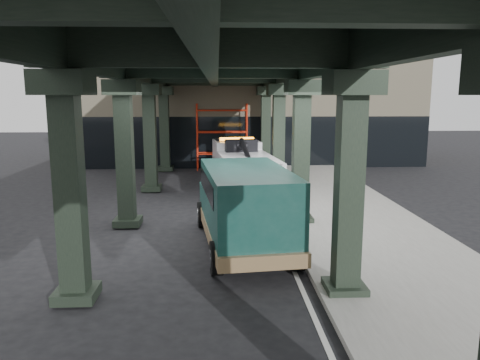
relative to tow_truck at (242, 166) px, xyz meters
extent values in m
plane|color=black|center=(-0.86, -7.48, -1.25)|extent=(90.00, 90.00, 0.00)
cube|color=gray|center=(3.64, -5.48, -1.18)|extent=(5.00, 40.00, 0.15)
cube|color=silver|center=(0.84, -5.48, -1.25)|extent=(0.12, 38.00, 0.01)
cube|color=black|center=(1.74, -11.48, 1.25)|extent=(0.55, 0.55, 5.00)
cube|color=black|center=(1.74, -11.48, 3.50)|extent=(1.10, 1.10, 0.50)
cube|color=black|center=(1.74, -11.48, -1.07)|extent=(0.90, 0.90, 0.24)
cube|color=black|center=(1.74, -5.48, 1.25)|extent=(0.55, 0.55, 5.00)
cube|color=black|center=(1.74, -5.48, 3.50)|extent=(1.10, 1.10, 0.50)
cube|color=black|center=(1.74, -5.48, -1.07)|extent=(0.90, 0.90, 0.24)
cube|color=black|center=(1.74, 0.52, 1.25)|extent=(0.55, 0.55, 5.00)
cube|color=black|center=(1.74, 0.52, 3.50)|extent=(1.10, 1.10, 0.50)
cube|color=black|center=(1.74, 0.52, -1.07)|extent=(0.90, 0.90, 0.24)
cube|color=black|center=(1.74, 6.52, 1.25)|extent=(0.55, 0.55, 5.00)
cube|color=black|center=(1.74, 6.52, 3.50)|extent=(1.10, 1.10, 0.50)
cube|color=black|center=(1.74, 6.52, -1.07)|extent=(0.90, 0.90, 0.24)
cube|color=black|center=(-4.26, -11.48, 1.25)|extent=(0.55, 0.55, 5.00)
cube|color=black|center=(-4.26, -11.48, 3.50)|extent=(1.10, 1.10, 0.50)
cube|color=black|center=(-4.26, -11.48, -1.07)|extent=(0.90, 0.90, 0.24)
cube|color=black|center=(-4.26, -5.48, 1.25)|extent=(0.55, 0.55, 5.00)
cube|color=black|center=(-4.26, -5.48, 3.50)|extent=(1.10, 1.10, 0.50)
cube|color=black|center=(-4.26, -5.48, -1.07)|extent=(0.90, 0.90, 0.24)
cube|color=black|center=(-4.26, 0.52, 1.25)|extent=(0.55, 0.55, 5.00)
cube|color=black|center=(-4.26, 0.52, 3.50)|extent=(1.10, 1.10, 0.50)
cube|color=black|center=(-4.26, 0.52, -1.07)|extent=(0.90, 0.90, 0.24)
cube|color=black|center=(-4.26, 6.52, 1.25)|extent=(0.55, 0.55, 5.00)
cube|color=black|center=(-4.26, 6.52, 3.50)|extent=(1.10, 1.10, 0.50)
cube|color=black|center=(-4.26, 6.52, -1.07)|extent=(0.90, 0.90, 0.24)
cube|color=black|center=(1.74, -5.48, 4.30)|extent=(0.35, 32.00, 1.10)
cube|color=black|center=(-4.26, -5.48, 4.30)|extent=(0.35, 32.00, 1.10)
cube|color=black|center=(-1.26, -5.48, 4.30)|extent=(0.35, 32.00, 1.10)
cube|color=black|center=(-1.26, -5.48, 5.00)|extent=(7.40, 32.00, 0.30)
cube|color=#C6B793|center=(1.14, 12.52, 2.75)|extent=(22.00, 10.00, 8.00)
cylinder|color=red|center=(-2.36, 7.42, 0.75)|extent=(0.08, 0.08, 4.00)
cylinder|color=red|center=(-2.36, 6.62, 0.75)|extent=(0.08, 0.08, 4.00)
cylinder|color=red|center=(0.64, 7.42, 0.75)|extent=(0.08, 0.08, 4.00)
cylinder|color=red|center=(0.64, 6.62, 0.75)|extent=(0.08, 0.08, 4.00)
cylinder|color=red|center=(-0.86, 7.42, -0.25)|extent=(3.00, 0.08, 0.08)
cylinder|color=red|center=(-0.86, 7.42, 1.05)|extent=(3.00, 0.08, 0.08)
cylinder|color=red|center=(-0.86, 7.42, 2.35)|extent=(3.00, 0.08, 0.08)
cube|color=black|center=(0.05, -0.48, -0.60)|extent=(1.66, 7.02, 0.23)
cube|color=white|center=(-0.20, 1.87, 0.19)|extent=(2.41, 2.45, 1.67)
cube|color=white|center=(-0.30, 2.84, -0.28)|extent=(2.24, 0.88, 0.84)
cube|color=black|center=(-0.23, 2.11, 0.65)|extent=(2.16, 1.42, 0.79)
cube|color=white|center=(0.17, -1.54, 0.00)|extent=(2.71, 4.85, 1.30)
cube|color=orange|center=(-0.18, 1.69, 1.11)|extent=(1.69, 0.44, 0.15)
cube|color=black|center=(-0.03, 0.30, 0.93)|extent=(1.54, 0.71, 0.56)
cylinder|color=black|center=(0.15, -1.36, 0.70)|extent=(0.57, 3.25, 1.25)
cube|color=black|center=(0.42, -3.90, -0.93)|extent=(0.42, 1.32, 0.17)
cube|color=black|center=(0.49, -4.54, -0.98)|extent=(1.50, 0.39, 0.17)
cylinder|color=black|center=(-1.25, 2.04, -0.74)|extent=(0.43, 1.05, 1.02)
cylinder|color=silver|center=(-1.25, 2.04, -0.74)|extent=(0.42, 0.60, 0.56)
cylinder|color=black|center=(0.79, 2.26, -0.74)|extent=(0.43, 1.05, 1.02)
cylinder|color=silver|center=(0.79, 2.26, -0.74)|extent=(0.42, 0.60, 0.56)
cylinder|color=black|center=(-0.92, -1.00, -0.74)|extent=(0.43, 1.05, 1.02)
cylinder|color=silver|center=(-0.92, -1.00, -0.74)|extent=(0.42, 0.60, 0.56)
cylinder|color=black|center=(1.11, -0.79, -0.74)|extent=(0.43, 1.05, 1.02)
cylinder|color=silver|center=(1.11, -0.79, -0.74)|extent=(0.42, 0.60, 0.56)
cylinder|color=black|center=(-0.79, -2.21, -0.74)|extent=(0.43, 1.05, 1.02)
cylinder|color=silver|center=(-0.79, -2.21, -0.74)|extent=(0.42, 0.60, 0.56)
cylinder|color=black|center=(1.24, -1.99, -0.74)|extent=(0.43, 1.05, 1.02)
cylinder|color=silver|center=(1.24, -1.99, -0.74)|extent=(0.42, 0.60, 0.56)
cube|color=#113E37|center=(-0.63, -5.51, -0.25)|extent=(2.28, 1.40, 0.95)
cube|color=#113E37|center=(-0.31, -8.40, 0.17)|extent=(2.74, 4.97, 2.06)
cube|color=olive|center=(-0.35, -7.98, -0.67)|extent=(2.91, 6.13, 0.37)
cube|color=black|center=(-0.59, -5.93, 0.59)|extent=(2.10, 0.68, 0.88)
cube|color=black|center=(-0.34, -8.09, 0.70)|extent=(2.66, 4.03, 0.58)
cube|color=silver|center=(-0.70, -4.96, -0.67)|extent=(2.11, 0.36, 0.32)
cylinder|color=black|center=(-1.68, -5.69, -0.81)|extent=(0.39, 0.91, 0.89)
cylinder|color=silver|center=(-1.68, -5.69, -0.81)|extent=(0.39, 0.52, 0.49)
cylinder|color=black|center=(0.42, -5.45, -0.81)|extent=(0.39, 0.91, 0.89)
cylinder|color=silver|center=(0.42, -5.45, -0.81)|extent=(0.39, 0.52, 0.49)
cylinder|color=black|center=(-1.18, -10.09, -0.81)|extent=(0.39, 0.91, 0.89)
cylinder|color=silver|center=(-1.18, -10.09, -0.81)|extent=(0.39, 0.52, 0.49)
cylinder|color=black|center=(0.92, -9.86, -0.81)|extent=(0.39, 0.91, 0.89)
cylinder|color=silver|center=(0.92, -9.86, -0.81)|extent=(0.39, 0.52, 0.49)
camera|label=1|loc=(-1.11, -21.36, 3.25)|focal=35.00mm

